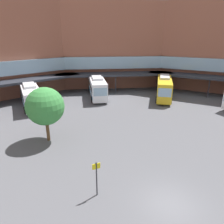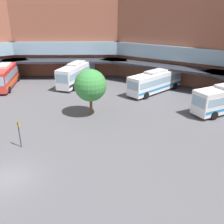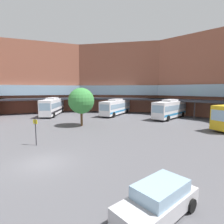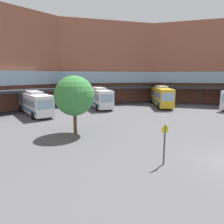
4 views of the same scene
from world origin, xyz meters
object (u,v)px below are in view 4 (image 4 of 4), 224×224
(plaza_tree, at_px, (74,96))
(stop_sign_post, at_px, (164,141))
(bus_5, at_px, (161,96))
(bus_1, at_px, (35,103))
(bus_0, at_px, (99,97))

(plaza_tree, distance_m, stop_sign_post, 10.82)
(plaza_tree, relative_size, stop_sign_post, 2.17)
(bus_5, distance_m, stop_sign_post, 28.63)
(stop_sign_post, bearing_deg, bus_1, 97.25)
(bus_1, bearing_deg, bus_5, 78.02)
(bus_1, bearing_deg, plaza_tree, 1.69)
(bus_5, bearing_deg, bus_1, -64.63)
(bus_5, bearing_deg, stop_sign_post, -10.29)
(bus_1, xyz_separation_m, bus_5, (23.45, -4.02, 0.18))
(bus_1, height_order, bus_5, bus_5)
(bus_0, bearing_deg, bus_1, -73.02)
(bus_0, relative_size, plaza_tree, 1.75)
(bus_1, distance_m, plaza_tree, 13.97)
(plaza_tree, bearing_deg, bus_1, 93.93)
(bus_5, distance_m, plaza_tree, 24.60)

